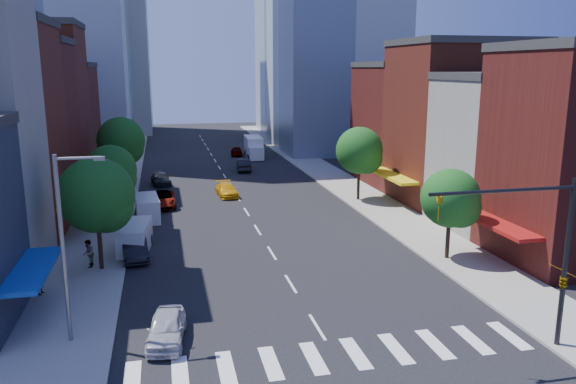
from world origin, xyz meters
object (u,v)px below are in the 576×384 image
cargo_van_near (135,238)px  traffic_car_oncoming (244,165)px  traffic_car_far (236,151)px  taxi (227,190)px  pedestrian_near (40,278)px  box_truck (254,148)px  parked_car_front (166,328)px  parked_car_rear (161,179)px  parked_car_third (162,199)px  parked_car_second (134,247)px  cargo_van_far (147,208)px  pedestrian_far (88,254)px

cargo_van_near → traffic_car_oncoming: size_ratio=1.05×
traffic_car_oncoming → traffic_car_far: bearing=-89.2°
taxi → cargo_van_near: bearing=-121.0°
taxi → pedestrian_near: pedestrian_near is taller
cargo_van_near → box_truck: bearing=75.6°
traffic_car_oncoming → traffic_car_far: (0.81, 12.99, -0.09)m
parked_car_front → pedestrian_near: bearing=141.0°
parked_car_rear → taxi: parked_car_rear is taller
parked_car_third → pedestrian_near: pedestrian_near is taller
parked_car_second → traffic_car_oncoming: parked_car_second is taller
parked_car_front → pedestrian_near: 10.06m
parked_car_third → cargo_van_far: bearing=-107.3°
cargo_van_far → traffic_car_far: size_ratio=1.21×
parked_car_second → taxi: bearing=58.1°
parked_car_rear → traffic_car_far: traffic_car_far is taller
parked_car_front → traffic_car_oncoming: (10.31, 44.89, 0.06)m
parked_car_front → box_truck: (13.41, 55.64, 0.71)m
parked_car_third → box_truck: box_truck is taller
pedestrian_near → traffic_car_oncoming: bearing=-14.1°
parked_car_front → traffic_car_oncoming: traffic_car_oncoming is taller
parked_car_third → traffic_car_far: 32.11m
parked_car_third → pedestrian_near: (-7.00, -20.55, 0.38)m
parked_car_second → parked_car_third: bearing=75.8°
parked_car_front → traffic_car_oncoming: size_ratio=0.89×
parked_car_front → traffic_car_far: (11.12, 57.88, -0.03)m
parked_car_front → taxi: bearing=85.0°
parked_car_second → cargo_van_far: cargo_van_far is taller
parked_car_front → taxi: size_ratio=0.93×
parked_car_second → taxi: 19.80m
pedestrian_far → traffic_car_far: bearing=160.6°
parked_car_rear → traffic_car_oncoming: bearing=25.1°
traffic_car_far → traffic_car_oncoming: bearing=92.2°
traffic_car_oncoming → box_truck: bearing=-101.7°
taxi → traffic_car_far: 27.39m
box_truck → taxi: bearing=-102.7°
parked_car_second → taxi: size_ratio=1.05×
cargo_van_far → traffic_car_oncoming: size_ratio=1.03×
traffic_car_far → cargo_van_near: bearing=79.0°
cargo_van_near → cargo_van_far: 8.81m
parked_car_third → traffic_car_oncoming: traffic_car_oncoming is taller
parked_car_second → pedestrian_near: bearing=-137.3°
parked_car_second → traffic_car_oncoming: (12.31, 31.89, -0.00)m
taxi → box_truck: (6.91, 24.75, 0.77)m
pedestrian_far → box_truck: bearing=157.1°
traffic_car_far → parked_car_front: bearing=84.9°
parked_car_third → parked_car_rear: parked_car_third is taller
traffic_car_oncoming → taxi: bearing=79.2°
cargo_van_far → pedestrian_near: size_ratio=2.55×
cargo_van_near → pedestrian_near: bearing=-118.5°
parked_car_third → pedestrian_far: (-4.83, -16.40, 0.34)m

